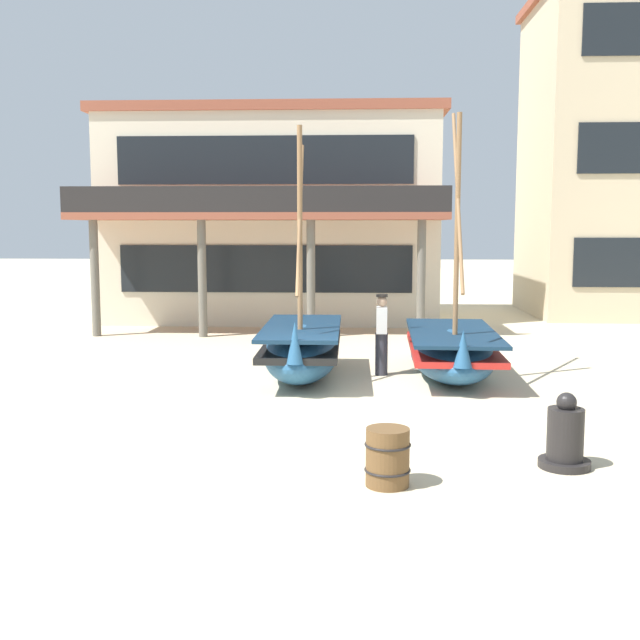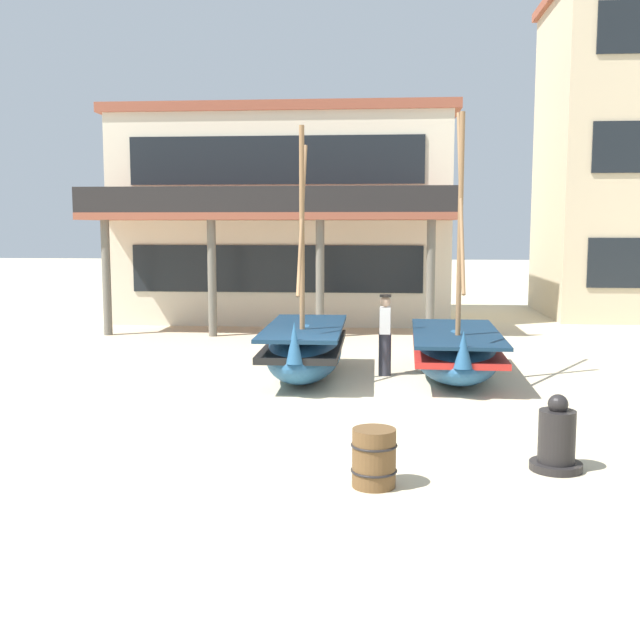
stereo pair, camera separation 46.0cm
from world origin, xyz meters
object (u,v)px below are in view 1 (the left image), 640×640
at_px(capstan_winch, 565,438).
at_px(wooden_barrel, 388,457).
at_px(fisherman_by_hull, 382,335).
at_px(fishing_boat_centre_large, 452,351).
at_px(fishing_boat_near_left, 302,349).
at_px(harbor_building_main, 274,216).

relative_size(capstan_winch, wooden_barrel, 1.40).
bearing_deg(fisherman_by_hull, fishing_boat_centre_large, -7.96).
bearing_deg(fisherman_by_hull, wooden_barrel, -91.19).
relative_size(fishing_boat_near_left, fisherman_by_hull, 2.96).
distance_m(capstan_winch, wooden_barrel, 2.43).
xyz_separation_m(fisherman_by_hull, wooden_barrel, (-0.14, -6.89, -0.48)).
relative_size(fishing_boat_near_left, fishing_boat_centre_large, 0.92).
xyz_separation_m(fishing_boat_near_left, wooden_barrel, (1.48, -6.46, -0.25)).
distance_m(fisherman_by_hull, capstan_winch, 6.46).
bearing_deg(fishing_boat_near_left, capstan_winch, -56.22).
distance_m(fishing_boat_near_left, harbor_building_main, 10.88).
xyz_separation_m(fishing_boat_near_left, fisherman_by_hull, (1.62, 0.44, 0.23)).
relative_size(fishing_boat_near_left, wooden_barrel, 7.12).
bearing_deg(fishing_boat_near_left, fishing_boat_centre_large, 4.40).
height_order(capstan_winch, wooden_barrel, capstan_winch).
xyz_separation_m(fishing_boat_near_left, harbor_building_main, (-1.68, 10.38, 2.81)).
bearing_deg(fishing_boat_near_left, wooden_barrel, -77.08).
bearing_deg(fishing_boat_centre_large, capstan_winch, -83.02).
distance_m(wooden_barrel, harbor_building_main, 17.40).
bearing_deg(fisherman_by_hull, capstan_winch, -70.52).
xyz_separation_m(fishing_boat_near_left, fishing_boat_centre_large, (3.06, 0.24, -0.06)).
height_order(fishing_boat_near_left, harbor_building_main, harbor_building_main).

